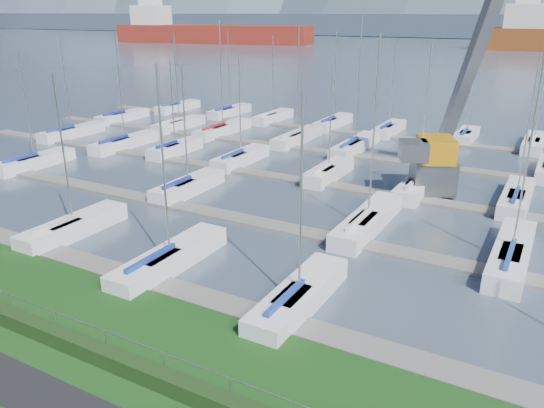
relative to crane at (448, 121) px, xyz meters
The scene contains 7 objects.
water 230.70m from the crane, 91.46° to the left, with size 800.00×540.00×0.20m, color #415060.
hedge 30.82m from the crane, 101.12° to the right, with size 80.00×0.70×0.70m, color #1C3513.
fence 30.31m from the crane, 101.27° to the right, with size 0.04×0.04×80.00m, color gray.
docks 8.78m from the crane, 149.58° to the right, with size 90.00×41.60×0.25m.
crane is the anchor object (origin of this frame).
cargo_ship_west 217.92m from the crane, 130.91° to the left, with size 91.71×33.38×21.50m.
sailboat_fleet 7.95m from the crane, behind, with size 76.02×49.37×13.66m.
Camera 1 is at (13.75, -12.68, 13.28)m, focal length 35.00 mm.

